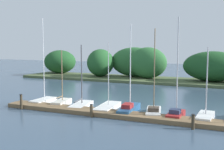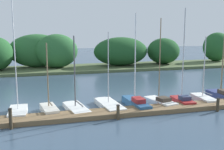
# 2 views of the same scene
# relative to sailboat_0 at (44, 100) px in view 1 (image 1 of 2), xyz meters

# --- Properties ---
(dock_pier) EXTENTS (26.20, 1.80, 0.35)m
(dock_pier) POSITION_rel_sailboat_0_xyz_m (11.07, -1.89, -0.14)
(dock_pier) COLOR brown
(dock_pier) RESTS_ON ground
(far_shore) EXTENTS (56.69, 8.77, 5.51)m
(far_shore) POSITION_rel_sailboat_0_xyz_m (7.97, 21.76, 2.01)
(far_shore) COLOR #4C5B38
(far_shore) RESTS_ON ground
(sailboat_0) EXTENTS (1.32, 3.20, 8.40)m
(sailboat_0) POSITION_rel_sailboat_0_xyz_m (0.00, 0.00, 0.00)
(sailboat_0) COLOR white
(sailboat_0) RESTS_ON ground
(sailboat_1) EXTENTS (1.39, 2.91, 5.30)m
(sailboat_1) POSITION_rel_sailboat_0_xyz_m (2.24, -0.17, 0.01)
(sailboat_1) COLOR silver
(sailboat_1) RESTS_ON ground
(sailboat_2) EXTENTS (1.84, 3.88, 5.80)m
(sailboat_2) POSITION_rel_sailboat_0_xyz_m (4.29, -0.02, -0.05)
(sailboat_2) COLOR white
(sailboat_2) RESTS_ON ground
(sailboat_3) EXTENTS (1.73, 4.38, 6.04)m
(sailboat_3) POSITION_rel_sailboat_0_xyz_m (6.98, 0.06, -0.07)
(sailboat_3) COLOR white
(sailboat_3) RESTS_ON ground
(sailboat_4) EXTENTS (1.24, 4.29, 7.54)m
(sailboat_4) POSITION_rel_sailboat_0_xyz_m (9.14, -0.27, 0.07)
(sailboat_4) COLOR #285684
(sailboat_4) RESTS_ON ground
(sailboat_5) EXTENTS (1.85, 3.54, 7.14)m
(sailboat_5) POSITION_rel_sailboat_0_xyz_m (11.28, -0.29, 0.02)
(sailboat_5) COLOR white
(sailboat_5) RESTS_ON ground
(sailboat_6) EXTENTS (1.12, 2.86, 7.96)m
(sailboat_6) POSITION_rel_sailboat_0_xyz_m (13.19, -0.62, 0.10)
(sailboat_6) COLOR maroon
(sailboat_6) RESTS_ON ground
(sailboat_7) EXTENTS (1.23, 3.24, 5.63)m
(sailboat_7) POSITION_rel_sailboat_0_xyz_m (15.39, -0.30, -0.00)
(sailboat_7) COLOR white
(sailboat_7) RESTS_ON ground
(mooring_piling_0) EXTENTS (0.26, 0.26, 1.37)m
(mooring_piling_0) POSITION_rel_sailboat_0_xyz_m (-0.27, -2.97, 0.37)
(mooring_piling_0) COLOR #3D3323
(mooring_piling_0) RESTS_ON ground
(mooring_piling_1) EXTENTS (0.26, 0.26, 1.06)m
(mooring_piling_1) POSITION_rel_sailboat_0_xyz_m (6.86, -2.97, 0.22)
(mooring_piling_1) COLOR #4C3D28
(mooring_piling_1) RESTS_ON ground
(mooring_piling_2) EXTENTS (0.26, 0.26, 1.06)m
(mooring_piling_2) POSITION_rel_sailboat_0_xyz_m (14.82, -3.15, 0.22)
(mooring_piling_2) COLOR #3D3323
(mooring_piling_2) RESTS_ON ground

